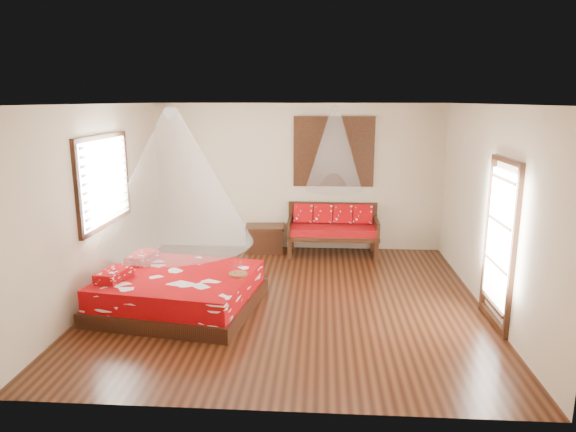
% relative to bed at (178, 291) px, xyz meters
% --- Properties ---
extents(room, '(5.54, 5.54, 2.84)m').
position_rel_bed_xyz_m(room, '(1.52, 0.40, 1.15)').
color(room, black).
rests_on(room, ground).
extents(bed, '(2.32, 2.15, 0.64)m').
position_rel_bed_xyz_m(bed, '(0.00, 0.00, 0.00)').
color(bed, black).
rests_on(bed, floor).
extents(daybed, '(1.69, 0.75, 0.94)m').
position_rel_bed_xyz_m(daybed, '(2.19, 2.77, 0.27)').
color(daybed, black).
rests_on(daybed, floor).
extents(storage_chest, '(0.77, 0.59, 0.50)m').
position_rel_bed_xyz_m(storage_chest, '(0.90, 2.85, 0.00)').
color(storage_chest, black).
rests_on(storage_chest, floor).
extents(shutter_panel, '(1.52, 0.06, 1.32)m').
position_rel_bed_xyz_m(shutter_panel, '(2.19, 3.11, 1.65)').
color(shutter_panel, black).
rests_on(shutter_panel, wall_back).
extents(window_left, '(0.10, 1.74, 1.34)m').
position_rel_bed_xyz_m(window_left, '(-1.19, 0.60, 1.45)').
color(window_left, black).
rests_on(window_left, wall_left).
extents(glazed_door, '(0.08, 1.02, 2.16)m').
position_rel_bed_xyz_m(glazed_door, '(4.23, -0.20, 0.82)').
color(glazed_door, black).
rests_on(glazed_door, floor).
extents(wine_tray, '(0.26, 0.26, 0.21)m').
position_rel_bed_xyz_m(wine_tray, '(0.84, 0.01, 0.30)').
color(wine_tray, brown).
rests_on(wine_tray, bed).
extents(mosquito_net_main, '(2.07, 2.07, 1.80)m').
position_rel_bed_xyz_m(mosquito_net_main, '(0.02, -0.00, 1.60)').
color(mosquito_net_main, white).
rests_on(mosquito_net_main, ceiling).
extents(mosquito_net_daybed, '(1.03, 1.03, 1.50)m').
position_rel_bed_xyz_m(mosquito_net_daybed, '(2.19, 2.65, 1.75)').
color(mosquito_net_daybed, white).
rests_on(mosquito_net_daybed, ceiling).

